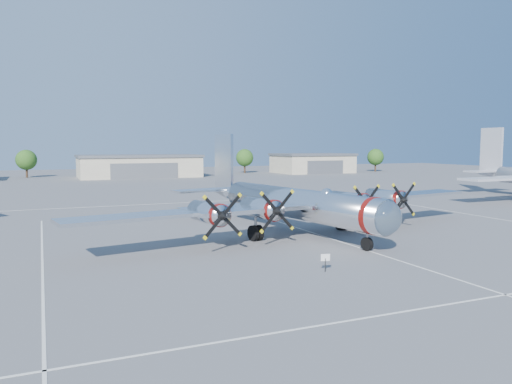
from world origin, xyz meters
name	(u,v)px	position (x,y,z in m)	size (l,w,h in m)	color
ground	(302,229)	(0.00, 0.00, 0.00)	(260.00, 260.00, 0.00)	#4E4E51
parking_lines	(311,232)	(0.00, -1.75, 0.01)	(60.00, 50.08, 0.01)	silver
hangar_center	(139,166)	(0.00, 81.96, 2.71)	(28.60, 14.60, 5.40)	#B4A78F
hangar_east	(312,163)	(48.00, 81.96, 2.71)	(20.60, 14.60, 5.40)	#B4A78F
tree_west	(26,160)	(-25.00, 90.00, 4.22)	(4.80, 4.80, 6.64)	#382619
tree_east	(245,158)	(30.00, 88.00, 4.22)	(4.80, 4.80, 6.64)	#382619
tree_far_east	(376,157)	(68.00, 80.00, 4.22)	(4.80, 4.80, 6.64)	#382619
main_bomber_b29	(289,232)	(-1.72, -0.86, 0.00)	(40.19, 27.49, 8.89)	silver
info_placard	(325,259)	(-6.11, -14.23, 0.78)	(0.58, 0.15, 1.11)	black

